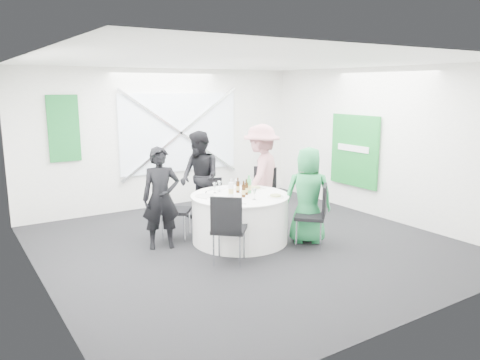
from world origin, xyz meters
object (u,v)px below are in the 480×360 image
person_man_back_left (161,198)px  chair_front_left (228,224)px  person_man_back (200,178)px  chair_back_right (263,190)px  chair_back_left (170,205)px  person_woman_green (308,195)px  banquet_table (240,218)px  clear_water_bottle (231,190)px  chair_back (215,198)px  person_woman_pink (261,175)px  chair_front_right (316,211)px  green_water_bottle (249,186)px

person_man_back_left → chair_front_left: bearing=-49.3°
chair_front_left → person_man_back: size_ratio=0.60×
chair_back_right → person_man_back: bearing=-152.1°
chair_back_left → person_woman_green: 2.21m
banquet_table → clear_water_bottle: (-0.18, -0.03, 0.49)m
chair_back → person_woman_pink: (0.69, -0.47, 0.42)m
chair_back → banquet_table: bearing=-90.0°
chair_back → person_woman_green: (0.72, -1.70, 0.29)m
clear_water_bottle → banquet_table: bearing=8.1°
chair_front_right → person_man_back: size_ratio=0.59×
chair_back → chair_front_left: (-0.85, -1.85, 0.11)m
chair_back → chair_front_right: (0.67, -1.95, 0.10)m
chair_back → chair_back_right: chair_back_right is taller
banquet_table → person_woman_pink: person_woman_pink is taller
chair_front_right → clear_water_bottle: bearing=-83.4°
person_woman_pink → chair_back_left: bearing=-39.7°
banquet_table → person_woman_green: size_ratio=1.02×
person_man_back → green_water_bottle: 1.24m
banquet_table → clear_water_bottle: clear_water_bottle is taller
chair_front_right → person_woman_pink: person_woman_pink is taller
chair_back → chair_front_left: 2.04m
chair_back → chair_back_right: bearing=-13.5°
chair_back → chair_front_right: size_ratio=0.83×
person_man_back_left → banquet_table: bearing=-0.0°
chair_back_left → person_woman_pink: bearing=-54.1°
person_man_back → clear_water_bottle: person_man_back is taller
banquet_table → chair_front_left: size_ratio=1.56×
green_water_bottle → person_woman_green: bearing=-43.2°
chair_back → person_woman_green: person_woman_green is taller
person_man_back_left → person_woman_green: 2.28m
chair_back → chair_back_right: size_ratio=0.82×
chair_front_right → person_man_back: (-0.89, 2.10, 0.26)m
banquet_table → chair_back_right: (0.99, 0.75, 0.20)m
chair_back → person_man_back: person_man_back is taller
chair_back_left → person_man_back_left: person_man_back_left is taller
chair_back_left → green_water_bottle: bearing=-83.7°
chair_back_right → clear_water_bottle: size_ratio=3.47×
person_man_back_left → person_woman_pink: (2.02, 0.22, 0.12)m
green_water_bottle → clear_water_bottle: (-0.37, -0.05, -0.00)m
chair_front_right → person_man_back_left: person_man_back_left is taller
chair_front_right → green_water_bottle: (-0.64, 0.89, 0.30)m
person_man_back → chair_front_left: bearing=-20.4°
person_woman_green → chair_back_right: bearing=-59.4°
banquet_table → chair_back: bearing=81.7°
chair_back_right → chair_front_right: size_ratio=1.01×
chair_back → chair_front_left: size_ratio=0.82×
person_man_back → person_woman_green: 2.08m
chair_back → person_woman_green: size_ratio=0.53×
chair_front_left → person_man_back_left: size_ratio=0.64×
chair_front_right → chair_back_left: bearing=-86.8°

